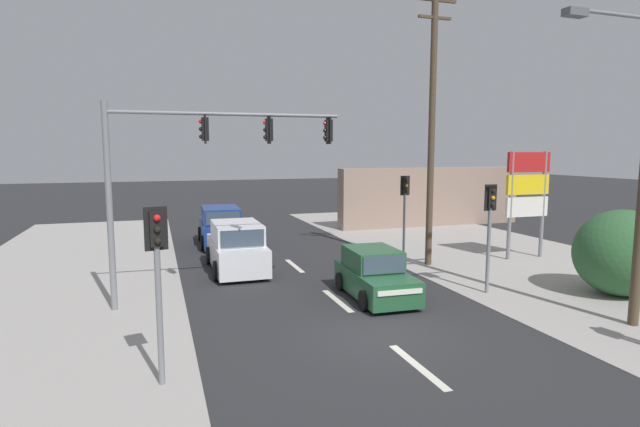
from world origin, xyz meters
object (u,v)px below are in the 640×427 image
at_px(suv_receding_far, 237,248).
at_px(utility_pole_midground_right, 432,125).
at_px(shopping_plaza_sign, 528,190).
at_px(suv_oncoming_near, 221,227).
at_px(pedestal_signal_right_kerb, 490,220).
at_px(pedestal_signal_left_kerb, 158,266).
at_px(traffic_signal_mast, 194,160).
at_px(hatchback_crossing_left, 375,275).
at_px(pedestal_signal_far_median, 405,202).

bearing_deg(suv_receding_far, utility_pole_midground_right, -11.35).
xyz_separation_m(shopping_plaza_sign, suv_oncoming_near, (-12.04, 7.37, -2.10)).
relative_size(pedestal_signal_right_kerb, pedestal_signal_left_kerb, 1.00).
height_order(utility_pole_midground_right, traffic_signal_mast, utility_pole_midground_right).
bearing_deg(hatchback_crossing_left, suv_oncoming_near, 108.28).
height_order(pedestal_signal_left_kerb, suv_oncoming_near, pedestal_signal_left_kerb).
relative_size(pedestal_signal_far_median, shopping_plaza_sign, 0.77).
bearing_deg(hatchback_crossing_left, utility_pole_midground_right, 40.92).
bearing_deg(shopping_plaza_sign, pedestal_signal_left_kerb, -153.80).
relative_size(utility_pole_midground_right, pedestal_signal_right_kerb, 3.03).
height_order(utility_pole_midground_right, suv_oncoming_near, utility_pole_midground_right).
relative_size(shopping_plaza_sign, suv_oncoming_near, 1.00).
distance_m(suv_receding_far, hatchback_crossing_left, 6.11).
bearing_deg(suv_oncoming_near, shopping_plaza_sign, -31.48).
bearing_deg(pedestal_signal_right_kerb, suv_oncoming_near, 122.13).
distance_m(pedestal_signal_left_kerb, suv_receding_far, 9.71).
distance_m(pedestal_signal_right_kerb, pedestal_signal_far_median, 5.89).
bearing_deg(shopping_plaza_sign, traffic_signal_mast, -171.26).
relative_size(traffic_signal_mast, pedestal_signal_far_median, 1.93).
height_order(pedestal_signal_right_kerb, shopping_plaza_sign, shopping_plaza_sign).
distance_m(traffic_signal_mast, pedestal_signal_left_kerb, 5.73).
bearing_deg(utility_pole_midground_right, pedestal_signal_left_kerb, -143.94).
height_order(suv_receding_far, hatchback_crossing_left, suv_receding_far).
bearing_deg(pedestal_signal_right_kerb, suv_receding_far, 141.63).
distance_m(shopping_plaza_sign, suv_receding_far, 12.44).
xyz_separation_m(suv_oncoming_near, hatchback_crossing_left, (3.50, -10.59, -0.18)).
bearing_deg(pedestal_signal_far_median, utility_pole_midground_right, -82.39).
distance_m(pedestal_signal_left_kerb, suv_oncoming_near, 15.16).
height_order(utility_pole_midground_right, shopping_plaza_sign, utility_pole_midground_right).
relative_size(shopping_plaza_sign, hatchback_crossing_left, 1.24).
bearing_deg(pedestal_signal_left_kerb, pedestal_signal_far_median, 42.23).
bearing_deg(pedestal_signal_left_kerb, suv_receding_far, 72.29).
relative_size(traffic_signal_mast, pedestal_signal_left_kerb, 1.93).
height_order(traffic_signal_mast, suv_oncoming_near, traffic_signal_mast).
height_order(traffic_signal_mast, hatchback_crossing_left, traffic_signal_mast).
distance_m(utility_pole_midground_right, pedestal_signal_far_median, 3.65).
height_order(pedestal_signal_left_kerb, pedestal_signal_far_median, same).
xyz_separation_m(pedestal_signal_right_kerb, suv_receding_far, (-7.24, 5.73, -1.53)).
bearing_deg(traffic_signal_mast, suv_receding_far, 65.29).
distance_m(suv_oncoming_near, hatchback_crossing_left, 11.16).
relative_size(suv_receding_far, hatchback_crossing_left, 1.23).
xyz_separation_m(utility_pole_midground_right, hatchback_crossing_left, (-3.95, -3.43, -4.94)).
distance_m(utility_pole_midground_right, traffic_signal_mast, 9.70).
bearing_deg(utility_pole_midground_right, suv_receding_far, 168.65).
bearing_deg(suv_receding_far, shopping_plaza_sign, -8.09).
height_order(pedestal_signal_right_kerb, suv_receding_far, pedestal_signal_right_kerb).
xyz_separation_m(pedestal_signal_far_median, hatchback_crossing_left, (-3.73, -5.10, -1.71)).
relative_size(traffic_signal_mast, shopping_plaza_sign, 1.50).
relative_size(pedestal_signal_left_kerb, suv_receding_far, 0.78).
bearing_deg(pedestal_signal_left_kerb, utility_pole_midground_right, 36.06).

